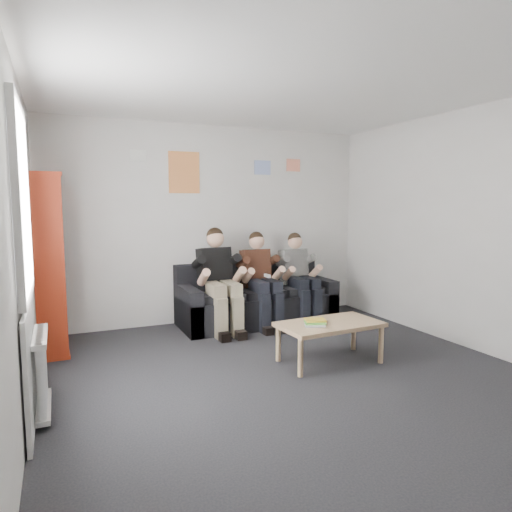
{
  "coord_description": "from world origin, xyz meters",
  "views": [
    {
      "loc": [
        -1.99,
        -3.56,
        1.64
      ],
      "look_at": [
        0.13,
        1.3,
        1.03
      ],
      "focal_mm": 32.0,
      "sensor_mm": 36.0,
      "label": 1
    }
  ],
  "objects_px": {
    "bookshelf": "(51,263)",
    "person_middle": "(262,280)",
    "person_left": "(220,281)",
    "person_right": "(300,278)",
    "sofa": "(256,302)",
    "coffee_table": "(330,327)"
  },
  "relations": [
    {
      "from": "bookshelf",
      "to": "person_right",
      "type": "distance_m",
      "value": 3.16
    },
    {
      "from": "coffee_table",
      "to": "person_middle",
      "type": "bearing_deg",
      "value": 92.21
    },
    {
      "from": "coffee_table",
      "to": "person_middle",
      "type": "xyz_separation_m",
      "value": [
        -0.06,
        1.57,
        0.26
      ]
    },
    {
      "from": "person_left",
      "to": "coffee_table",
      "type": "bearing_deg",
      "value": -72.75
    },
    {
      "from": "person_middle",
      "to": "person_right",
      "type": "distance_m",
      "value": 0.59
    },
    {
      "from": "bookshelf",
      "to": "person_right",
      "type": "xyz_separation_m",
      "value": [
        3.14,
        -0.02,
        -0.36
      ]
    },
    {
      "from": "sofa",
      "to": "person_middle",
      "type": "height_order",
      "value": "person_middle"
    },
    {
      "from": "coffee_table",
      "to": "bookshelf",
      "type": "bearing_deg",
      "value": 148.61
    },
    {
      "from": "bookshelf",
      "to": "person_middle",
      "type": "distance_m",
      "value": 2.58
    },
    {
      "from": "bookshelf",
      "to": "person_right",
      "type": "height_order",
      "value": "bookshelf"
    },
    {
      "from": "person_middle",
      "to": "person_right",
      "type": "relative_size",
      "value": 1.02
    },
    {
      "from": "person_middle",
      "to": "person_right",
      "type": "xyz_separation_m",
      "value": [
        0.59,
        0.0,
        -0.01
      ]
    },
    {
      "from": "person_right",
      "to": "bookshelf",
      "type": "bearing_deg",
      "value": 180.0
    },
    {
      "from": "bookshelf",
      "to": "person_left",
      "type": "height_order",
      "value": "bookshelf"
    },
    {
      "from": "bookshelf",
      "to": "person_left",
      "type": "bearing_deg",
      "value": -2.51
    },
    {
      "from": "coffee_table",
      "to": "person_right",
      "type": "height_order",
      "value": "person_right"
    },
    {
      "from": "sofa",
      "to": "person_left",
      "type": "xyz_separation_m",
      "value": [
        -0.59,
        -0.2,
        0.36
      ]
    },
    {
      "from": "sofa",
      "to": "bookshelf",
      "type": "relative_size",
      "value": 1.08
    },
    {
      "from": "coffee_table",
      "to": "person_right",
      "type": "bearing_deg",
      "value": 71.5
    },
    {
      "from": "person_middle",
      "to": "person_left",
      "type": "bearing_deg",
      "value": -177.33
    },
    {
      "from": "person_right",
      "to": "sofa",
      "type": "bearing_deg",
      "value": 162.25
    },
    {
      "from": "sofa",
      "to": "bookshelf",
      "type": "bearing_deg",
      "value": -176.15
    }
  ]
}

